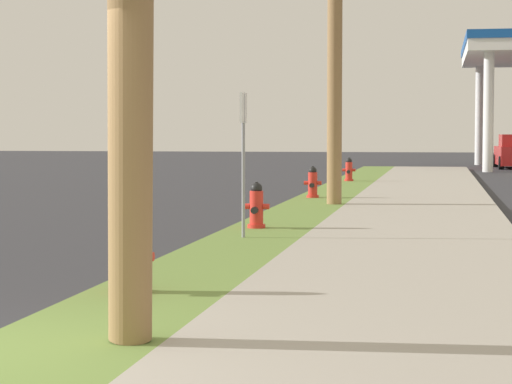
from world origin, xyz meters
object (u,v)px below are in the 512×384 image
(fire_hydrant_fourth, at_px, (349,171))
(fire_hydrant_third, at_px, (313,184))
(fire_hydrant_nearest, at_px, (132,259))
(fire_hydrant_second, at_px, (256,208))
(street_sign_post, at_px, (243,134))

(fire_hydrant_fourth, bearing_deg, fire_hydrant_third, -90.82)
(fire_hydrant_nearest, height_order, fire_hydrant_second, same)
(street_sign_post, bearing_deg, fire_hydrant_second, 92.94)
(fire_hydrant_third, xyz_separation_m, street_sign_post, (0.12, -9.24, 1.19))
(fire_hydrant_fourth, bearing_deg, street_sign_post, -89.99)
(fire_hydrant_fourth, xyz_separation_m, street_sign_post, (0.00, -17.62, 1.19))
(fire_hydrant_nearest, height_order, fire_hydrant_fourth, same)
(fire_hydrant_second, height_order, fire_hydrant_third, same)
(fire_hydrant_nearest, height_order, fire_hydrant_third, same)
(fire_hydrant_third, bearing_deg, fire_hydrant_second, -89.66)
(fire_hydrant_fourth, distance_m, street_sign_post, 17.66)
(fire_hydrant_second, xyz_separation_m, fire_hydrant_fourth, (0.07, 16.12, 0.00))
(fire_hydrant_nearest, relative_size, fire_hydrant_fourth, 1.00)
(fire_hydrant_second, height_order, fire_hydrant_fourth, same)
(fire_hydrant_nearest, xyz_separation_m, fire_hydrant_third, (-0.04, 14.42, 0.00))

